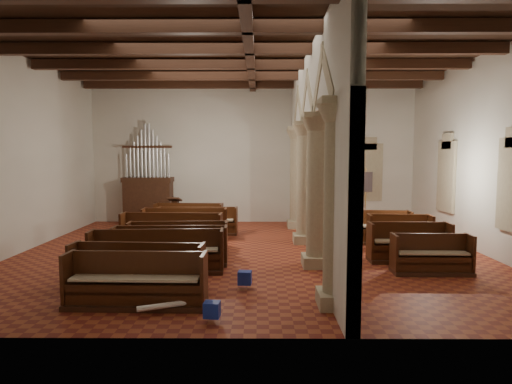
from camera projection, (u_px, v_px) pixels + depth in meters
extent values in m
plane|color=#943D20|center=(250.00, 253.00, 12.98)|extent=(14.00, 14.00, 0.00)
plane|color=#321B10|center=(250.00, 51.00, 12.44)|extent=(14.00, 14.00, 0.00)
cube|color=silver|center=(253.00, 154.00, 18.68)|extent=(14.00, 0.02, 6.00)
cube|color=silver|center=(243.00, 155.00, 6.73)|extent=(14.00, 0.02, 6.00)
cube|color=silver|center=(16.00, 154.00, 12.75)|extent=(0.02, 12.00, 6.00)
cube|color=silver|center=(486.00, 154.00, 12.66)|extent=(0.02, 12.00, 6.00)
cube|color=tan|center=(337.00, 299.00, 8.47)|extent=(0.75, 0.75, 0.30)
cylinder|color=tan|center=(338.00, 209.00, 8.31)|extent=(0.56, 0.56, 3.30)
cube|color=tan|center=(316.00, 261.00, 11.46)|extent=(0.75, 0.75, 0.30)
cylinder|color=tan|center=(317.00, 194.00, 11.29)|extent=(0.56, 0.56, 3.30)
cube|color=tan|center=(304.00, 239.00, 14.44)|extent=(0.75, 0.75, 0.30)
cylinder|color=tan|center=(305.00, 186.00, 14.28)|extent=(0.56, 0.56, 3.30)
cube|color=tan|center=(297.00, 224.00, 17.43)|extent=(0.75, 0.75, 0.30)
cylinder|color=tan|center=(297.00, 180.00, 17.27)|extent=(0.56, 0.56, 3.30)
cube|color=silver|center=(312.00, 85.00, 12.51)|extent=(0.25, 11.90, 1.93)
cube|color=#2C6350|center=(447.00, 177.00, 15.22)|extent=(0.03, 1.00, 2.20)
cube|color=#2C6350|center=(367.00, 172.00, 18.70)|extent=(1.00, 0.03, 2.20)
cube|color=#3C2113|center=(149.00, 203.00, 18.40)|extent=(2.00, 0.80, 1.80)
cube|color=#3C2113|center=(148.00, 180.00, 18.31)|extent=(2.10, 0.85, 0.20)
cube|color=#382711|center=(176.00, 227.00, 17.31)|extent=(0.55, 0.55, 0.10)
cube|color=#382711|center=(175.00, 214.00, 17.26)|extent=(0.27, 0.27, 1.14)
cube|color=#382711|center=(175.00, 199.00, 17.12)|extent=(0.59, 0.50, 0.20)
cube|color=#9E1114|center=(333.00, 196.00, 18.75)|extent=(1.60, 0.06, 2.10)
cylinder|color=gold|center=(333.00, 171.00, 18.63)|extent=(1.80, 0.04, 0.04)
cone|color=#3C2113|center=(365.00, 222.00, 18.42)|extent=(0.36, 0.36, 0.12)
cylinder|color=gold|center=(365.00, 196.00, 18.31)|extent=(0.04, 0.04, 2.41)
cylinder|color=gold|center=(366.00, 170.00, 18.21)|extent=(0.23, 0.68, 0.03)
cube|color=#1C1650|center=(366.00, 182.00, 18.24)|extent=(0.54, 0.18, 0.85)
cube|color=navy|center=(212.00, 309.00, 7.64)|extent=(0.31, 0.26, 0.28)
cube|color=navy|center=(245.00, 278.00, 9.56)|extent=(0.32, 0.27, 0.30)
cube|color=navy|center=(196.00, 257.00, 11.54)|extent=(0.33, 0.30, 0.27)
cylinder|color=white|center=(165.00, 305.00, 8.07)|extent=(1.01, 0.49, 0.10)
cylinder|color=white|center=(171.00, 293.00, 8.77)|extent=(0.86, 0.39, 0.09)
cube|color=#3C2113|center=(136.00, 304.00, 8.47)|extent=(2.78, 0.78, 0.10)
cube|color=#43280E|center=(135.00, 291.00, 8.39)|extent=(2.63, 0.47, 0.46)
cube|color=#43280E|center=(138.00, 275.00, 8.60)|extent=(2.62, 0.13, 0.97)
cube|color=#43280E|center=(68.00, 277.00, 8.45)|extent=(0.09, 0.62, 0.97)
cube|color=#43280E|center=(204.00, 277.00, 8.43)|extent=(0.09, 0.62, 0.97)
cube|color=#C7B693|center=(135.00, 278.00, 8.37)|extent=(2.52, 0.42, 0.05)
cube|color=#3C2113|center=(138.00, 288.00, 9.46)|extent=(2.99, 0.87, 0.10)
cube|color=#40260D|center=(137.00, 277.00, 9.39)|extent=(2.83, 0.56, 0.45)
cube|color=#40260D|center=(139.00, 263.00, 9.60)|extent=(2.81, 0.23, 0.95)
cube|color=#40260D|center=(72.00, 265.00, 9.45)|extent=(0.10, 0.60, 0.95)
cube|color=#40260D|center=(203.00, 265.00, 9.43)|extent=(0.10, 0.60, 0.95)
cube|color=#C7B693|center=(136.00, 266.00, 9.37)|extent=(2.71, 0.51, 0.05)
cube|color=#3C2113|center=(157.00, 270.00, 10.87)|extent=(3.40, 0.93, 0.10)
cube|color=#3B180C|center=(157.00, 260.00, 10.80)|extent=(3.23, 0.61, 0.47)
cube|color=#3B180C|center=(159.00, 248.00, 11.01)|extent=(3.21, 0.26, 0.99)
cube|color=#3B180C|center=(92.00, 249.00, 10.86)|extent=(0.11, 0.63, 0.99)
cube|color=#3B180C|center=(222.00, 249.00, 10.83)|extent=(0.11, 0.63, 0.99)
cube|color=#C7B693|center=(156.00, 250.00, 10.77)|extent=(3.10, 0.56, 0.05)
cube|color=#3C2113|center=(171.00, 263.00, 11.62)|extent=(3.11, 0.82, 0.10)
cube|color=#432A0E|center=(170.00, 253.00, 11.55)|extent=(2.95, 0.51, 0.45)
cube|color=#432A0E|center=(172.00, 243.00, 11.75)|extent=(2.93, 0.18, 0.95)
cube|color=#432A0E|center=(115.00, 244.00, 11.60)|extent=(0.09, 0.61, 0.95)
cube|color=#432A0E|center=(226.00, 244.00, 11.58)|extent=(0.09, 0.61, 0.95)
cube|color=#C7B693|center=(170.00, 244.00, 11.52)|extent=(2.83, 0.47, 0.05)
cube|color=#3C2113|center=(178.00, 254.00, 12.64)|extent=(2.95, 0.85, 0.10)
cube|color=#3A1B0C|center=(178.00, 246.00, 12.57)|extent=(2.79, 0.55, 0.43)
cube|color=#3A1B0C|center=(179.00, 236.00, 12.77)|extent=(2.77, 0.23, 0.92)
cube|color=#3A1B0C|center=(130.00, 237.00, 12.63)|extent=(0.10, 0.58, 0.92)
cube|color=#3A1B0C|center=(226.00, 237.00, 12.61)|extent=(0.10, 0.58, 0.92)
cube|color=#C7B693|center=(178.00, 238.00, 12.55)|extent=(2.68, 0.51, 0.05)
cube|color=#3C2113|center=(172.00, 245.00, 13.92)|extent=(3.30, 0.88, 0.10)
cube|color=#45240E|center=(171.00, 237.00, 13.84)|extent=(3.14, 0.56, 0.47)
cube|color=#45240E|center=(173.00, 227.00, 14.05)|extent=(3.12, 0.22, 0.98)
cube|color=#45240E|center=(123.00, 228.00, 13.90)|extent=(0.10, 0.62, 0.98)
cube|color=#45240E|center=(221.00, 228.00, 13.88)|extent=(0.10, 0.62, 0.98)
cube|color=#C7B693|center=(171.00, 229.00, 13.82)|extent=(3.01, 0.51, 0.05)
cube|color=#3C2113|center=(185.00, 238.00, 15.13)|extent=(2.98, 0.80, 0.10)
cube|color=#3B220C|center=(185.00, 230.00, 15.05)|extent=(2.82, 0.49, 0.47)
cube|color=#3B220C|center=(186.00, 221.00, 15.27)|extent=(2.81, 0.15, 0.98)
cube|color=#3B220C|center=(144.00, 222.00, 15.11)|extent=(0.09, 0.62, 0.98)
cube|color=#3B220C|center=(226.00, 222.00, 15.09)|extent=(0.09, 0.62, 0.98)
cube|color=#C7B693|center=(184.00, 223.00, 15.03)|extent=(2.71, 0.44, 0.05)
cube|color=#3C2113|center=(197.00, 233.00, 16.03)|extent=(3.01, 0.78, 0.10)
cube|color=#40240D|center=(197.00, 226.00, 15.96)|extent=(2.85, 0.49, 0.44)
cube|color=#40240D|center=(198.00, 219.00, 16.16)|extent=(2.84, 0.17, 0.92)
cube|color=#40240D|center=(158.00, 219.00, 16.02)|extent=(0.09, 0.58, 0.92)
cube|color=#40240D|center=(236.00, 219.00, 16.00)|extent=(0.09, 0.58, 0.92)
cube|color=#C7B693|center=(197.00, 220.00, 15.94)|extent=(2.74, 0.45, 0.05)
cube|color=#3C2113|center=(189.00, 228.00, 16.97)|extent=(2.74, 0.88, 0.10)
cube|color=#38210C|center=(188.00, 222.00, 16.90)|extent=(2.57, 0.57, 0.45)
cube|color=#38210C|center=(189.00, 215.00, 17.10)|extent=(2.55, 0.24, 0.95)
cube|color=#38210C|center=(156.00, 215.00, 16.95)|extent=(0.11, 0.60, 0.95)
cube|color=#38210C|center=(222.00, 215.00, 16.94)|extent=(0.11, 0.60, 0.95)
cube|color=#C7B693|center=(188.00, 216.00, 16.88)|extent=(2.47, 0.52, 0.05)
cube|color=#3C2113|center=(431.00, 272.00, 10.78)|extent=(1.97, 0.70, 0.10)
cube|color=#3B150C|center=(432.00, 262.00, 10.71)|extent=(1.81, 0.42, 0.43)
cube|color=#3B150C|center=(429.00, 251.00, 10.90)|extent=(1.81, 0.10, 0.90)
cube|color=#3B150C|center=(394.00, 252.00, 10.76)|extent=(0.08, 0.57, 0.90)
cube|color=#3B150C|center=(469.00, 252.00, 10.75)|extent=(0.08, 0.57, 0.90)
cube|color=#C7B693|center=(433.00, 253.00, 10.69)|extent=(1.74, 0.38, 0.05)
cube|color=#3C2113|center=(409.00, 260.00, 11.96)|extent=(2.25, 0.75, 0.10)
cube|color=#44210E|center=(410.00, 250.00, 11.89)|extent=(2.09, 0.44, 0.47)
cube|color=#44210E|center=(407.00, 239.00, 12.10)|extent=(2.09, 0.09, 0.99)
cube|color=#44210E|center=(370.00, 240.00, 11.94)|extent=(0.08, 0.63, 0.99)
cube|color=#44210E|center=(448.00, 240.00, 11.93)|extent=(0.08, 0.63, 0.99)
cube|color=#C7B693|center=(410.00, 241.00, 11.86)|extent=(2.01, 0.40, 0.05)
cube|color=#3C2113|center=(399.00, 249.00, 13.32)|extent=(1.97, 0.87, 0.11)
cube|color=#391D0C|center=(400.00, 240.00, 13.24)|extent=(1.80, 0.54, 0.48)
cube|color=#391D0C|center=(398.00, 230.00, 13.47)|extent=(1.78, 0.19, 1.02)
cube|color=#391D0C|center=(370.00, 231.00, 13.30)|extent=(0.12, 0.65, 1.02)
cube|color=#391D0C|center=(429.00, 231.00, 13.29)|extent=(0.12, 0.65, 1.02)
cube|color=#C7B693|center=(400.00, 231.00, 13.22)|extent=(1.73, 0.49, 0.05)
cube|color=#3C2113|center=(380.00, 242.00, 14.36)|extent=(2.00, 0.86, 0.11)
cube|color=#42260E|center=(381.00, 234.00, 14.28)|extent=(1.83, 0.53, 0.47)
cube|color=#42260E|center=(379.00, 225.00, 14.50)|extent=(1.81, 0.18, 1.00)
cube|color=#42260E|center=(352.00, 226.00, 14.34)|extent=(0.11, 0.64, 1.00)
cube|color=#42260E|center=(409.00, 226.00, 14.33)|extent=(0.11, 0.64, 1.00)
cube|color=#C7B693|center=(381.00, 226.00, 14.26)|extent=(1.76, 0.49, 0.05)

